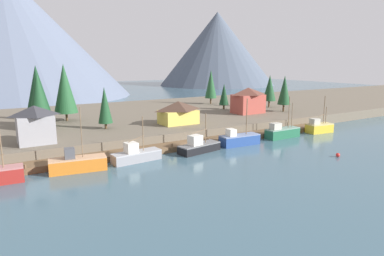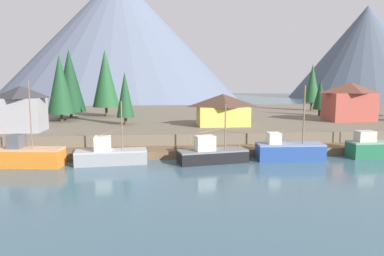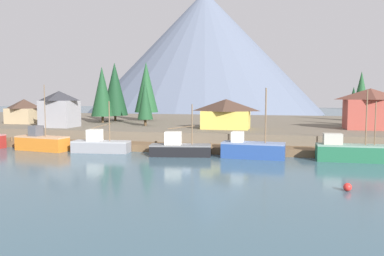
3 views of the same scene
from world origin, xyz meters
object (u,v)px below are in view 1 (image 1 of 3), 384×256
object	(u,v)px
house_yellow	(178,112)
conifer_back_left	(211,84)
fishing_boat_blue	(239,139)
channel_buoy	(338,155)
fishing_boat_yellow	(319,127)
conifer_near_right	(37,93)
fishing_boat_black	(199,147)
house_grey	(35,124)
fishing_boat_green	(282,132)
conifer_far_left	(270,88)
house_red	(248,100)
conifer_mid_right	(65,88)
fishing_boat_orange	(77,163)
conifer_back_right	(224,94)
conifer_mid_left	(284,90)
conifer_centre	(105,105)
conifer_near_left	(39,98)
fishing_boat_grey	(136,155)

from	to	relation	value
house_yellow	conifer_back_left	distance (m)	37.20
fishing_boat_blue	channel_buoy	distance (m)	18.03
fishing_boat_yellow	conifer_near_right	bearing A→B (deg)	159.15
fishing_boat_black	house_grey	world-z (taller)	house_grey
fishing_boat_green	fishing_boat_black	bearing A→B (deg)	-179.12
fishing_boat_black	conifer_near_right	world-z (taller)	conifer_near_right
house_grey	conifer_far_left	bearing A→B (deg)	11.59
house_red	conifer_mid_right	bearing A→B (deg)	163.94
house_red	channel_buoy	size ratio (longest dim) A/B	11.71
fishing_boat_orange	conifer_back_right	xyz separation A→B (m)	(48.17, 28.57, 5.59)
fishing_boat_orange	channel_buoy	xyz separation A→B (m)	(40.13, -15.28, -0.87)
fishing_boat_blue	house_grey	world-z (taller)	fishing_boat_blue
conifer_mid_left	conifer_back_right	xyz separation A→B (m)	(-11.29, 12.41, -1.63)
fishing_boat_green	conifer_far_left	distance (m)	32.08
conifer_back_right	conifer_centre	distance (m)	39.84
house_yellow	conifer_mid_right	world-z (taller)	conifer_mid_right
fishing_boat_black	conifer_near_right	distance (m)	37.55
fishing_boat_blue	conifer_back_right	xyz separation A→B (m)	(17.21, 28.34, 5.64)
fishing_boat_yellow	conifer_back_right	distance (m)	29.70
conifer_near_left	conifer_near_right	size ratio (longest dim) A/B	0.90
conifer_mid_left	conifer_mid_right	distance (m)	56.70
fishing_boat_black	fishing_boat_yellow	size ratio (longest dim) A/B	1.01
fishing_boat_orange	fishing_boat_yellow	size ratio (longest dim) A/B	1.15
fishing_boat_blue	conifer_near_right	distance (m)	43.72
fishing_boat_yellow	house_grey	bearing A→B (deg)	175.46
fishing_boat_yellow	house_red	bearing A→B (deg)	111.73
fishing_boat_blue	conifer_mid_right	bearing A→B (deg)	132.95
house_yellow	conifer_back_right	world-z (taller)	conifer_back_right
house_yellow	conifer_centre	world-z (taller)	conifer_centre
house_yellow	conifer_near_right	world-z (taller)	conifer_near_right
house_grey	conifer_near_left	distance (m)	12.79
channel_buoy	conifer_back_right	bearing A→B (deg)	79.61
fishing_boat_blue	channel_buoy	world-z (taller)	fishing_boat_blue
fishing_boat_orange	conifer_far_left	bearing A→B (deg)	30.14
fishing_boat_grey	conifer_back_left	world-z (taller)	conifer_back_left
conifer_back_right	fishing_boat_yellow	bearing A→B (deg)	-77.83
fishing_boat_grey	conifer_near_right	bearing A→B (deg)	105.30
conifer_centre	channel_buoy	size ratio (longest dim) A/B	12.30
conifer_near_right	conifer_mid_right	distance (m)	6.97
fishing_boat_black	conifer_centre	distance (m)	22.11
conifer_back_left	channel_buoy	world-z (taller)	conifer_back_left
fishing_boat_black	conifer_mid_right	xyz separation A→B (m)	(-16.29, 31.99, 8.97)
conifer_far_left	house_yellow	bearing A→B (deg)	-164.80
house_red	conifer_mid_right	xyz separation A→B (m)	(-44.12, 12.70, 4.05)
fishing_boat_yellow	conifer_far_left	size ratio (longest dim) A/B	0.87
fishing_boat_blue	fishing_boat_green	bearing A→B (deg)	4.67
conifer_near_left	channel_buoy	size ratio (longest dim) A/B	16.58
conifer_mid_right	house_yellow	bearing A→B (deg)	-39.49
conifer_near_left	conifer_near_right	world-z (taller)	conifer_near_right
conifer_back_left	conifer_near_left	bearing A→B (deg)	-162.10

